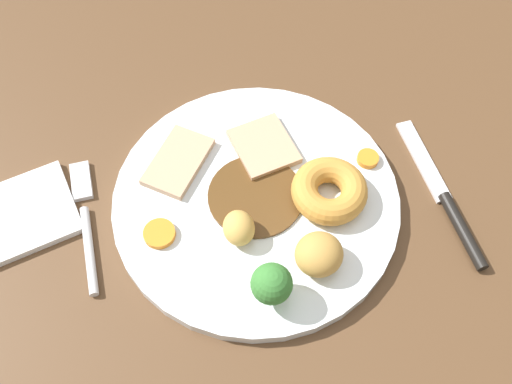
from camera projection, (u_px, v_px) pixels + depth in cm
name	position (u px, v px, depth cm)	size (l,w,h in cm)	color
dining_table	(291.00, 218.00, 59.87)	(120.00, 84.00, 3.60)	brown
dinner_plate	(256.00, 201.00, 58.07)	(28.94, 28.94, 1.40)	white
gravy_pool	(256.00, 196.00, 57.39)	(9.64, 9.64, 0.30)	#563819
meat_slice_main	(178.00, 162.00, 59.22)	(7.85, 4.74, 0.80)	tan
meat_slice_under	(264.00, 146.00, 60.22)	(6.67, 5.79, 0.80)	tan
yorkshire_pudding	(329.00, 188.00, 56.47)	(7.59, 7.59, 2.65)	#C68938
roast_potato_left	(319.00, 254.00, 52.38)	(4.40, 4.55, 3.37)	#BC8C42
roast_potato_right	(239.00, 228.00, 54.05)	(3.58, 3.04, 2.89)	tan
carrot_coin_front	(159.00, 234.00, 54.99)	(3.10, 3.10, 0.65)	orange
carrot_coin_back	(368.00, 159.00, 59.49)	(2.25, 2.25, 0.67)	orange
broccoli_floret	(272.00, 284.00, 49.75)	(3.75, 3.75, 4.72)	#8CB766
fork	(86.00, 220.00, 57.25)	(2.62, 15.32, 0.90)	silver
knife	(447.00, 203.00, 58.20)	(3.44, 18.55, 1.20)	black
folded_napkin	(19.00, 216.00, 57.50)	(11.00, 9.00, 0.80)	white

